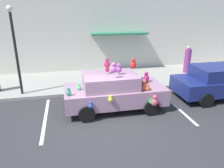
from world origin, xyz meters
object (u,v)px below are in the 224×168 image
at_px(parked_sedan_behind, 221,81).
at_px(pedestrian_walking_past, 187,60).
at_px(teddy_bear_on_sidewalk, 93,82).
at_px(street_lamp_post, 15,43).
at_px(plush_covered_car, 114,91).

height_order(parked_sedan_behind, pedestrian_walking_past, pedestrian_walking_past).
height_order(teddy_bear_on_sidewalk, street_lamp_post, street_lamp_post).
relative_size(teddy_bear_on_sidewalk, street_lamp_post, 0.18).
height_order(street_lamp_post, pedestrian_walking_past, street_lamp_post).
xyz_separation_m(street_lamp_post, pedestrian_walking_past, (9.72, 1.63, -1.69)).
distance_m(plush_covered_car, street_lamp_post, 5.00).
height_order(plush_covered_car, teddy_bear_on_sidewalk, plush_covered_car).
distance_m(teddy_bear_on_sidewalk, street_lamp_post, 4.08).
height_order(plush_covered_car, parked_sedan_behind, plush_covered_car).
xyz_separation_m(plush_covered_car, parked_sedan_behind, (5.27, 0.20, -0.01)).
relative_size(plush_covered_car, street_lamp_post, 1.03).
bearing_deg(pedestrian_walking_past, parked_sedan_behind, -95.71).
height_order(parked_sedan_behind, teddy_bear_on_sidewalk, parked_sedan_behind).
xyz_separation_m(parked_sedan_behind, pedestrian_walking_past, (0.37, 3.65, 0.14)).
distance_m(plush_covered_car, pedestrian_walking_past, 6.82).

